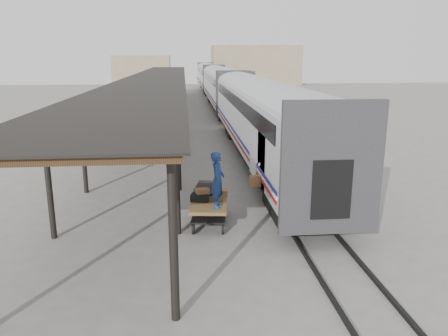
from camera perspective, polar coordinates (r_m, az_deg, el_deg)
name	(u,v)px	position (r m, az deg, el deg)	size (l,w,h in m)	color
ground	(214,212)	(16.97, -1.33, -5.76)	(160.00, 160.00, 0.00)	slate
train	(222,85)	(49.97, -0.29, 10.79)	(3.45, 76.01, 4.01)	silver
canopy	(157,77)	(40.01, -8.71, 11.61)	(4.90, 64.30, 4.15)	#422B19
rails	(222,108)	(50.41, -0.30, 7.82)	(1.54, 150.00, 0.12)	black
building_far	(255,65)	(95.11, 4.05, 13.27)	(18.00, 10.00, 8.00)	tan
building_left	(142,70)	(98.35, -10.63, 12.52)	(12.00, 8.00, 6.00)	tan
baggage_cart	(209,207)	(15.63, -1.93, -5.05)	(1.50, 2.52, 0.86)	brown
suitcase_stack	(207,193)	(15.82, -2.25, -3.23)	(1.41, 1.08, 0.58)	#323234
luggage_tug	(170,126)	(34.56, -7.07, 5.50)	(1.34, 1.61, 1.22)	maroon
porter	(218,180)	(14.67, -0.84, -1.54)	(0.70, 0.46, 1.92)	navy
pedestrian	(175,123)	(33.54, -6.37, 5.91)	(1.11, 0.46, 1.89)	black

